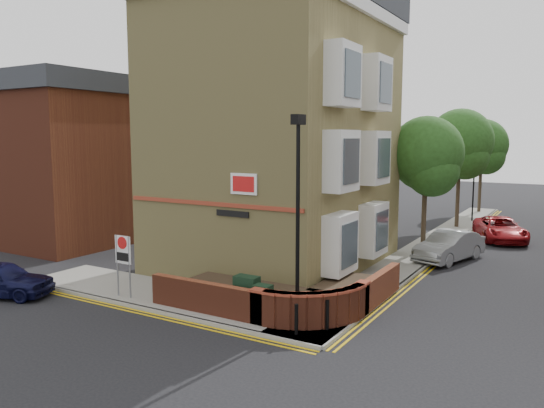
{
  "coord_description": "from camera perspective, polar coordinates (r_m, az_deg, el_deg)",
  "views": [
    {
      "loc": [
        8.89,
        -12.56,
        5.76
      ],
      "look_at": [
        -0.96,
        4.0,
        3.33
      ],
      "focal_mm": 35.0,
      "sensor_mm": 36.0,
      "label": 1
    }
  ],
  "objects": [
    {
      "name": "bollard_near",
      "position": [
        15.57,
        2.64,
        -12.28
      ],
      "size": [
        0.11,
        0.11,
        0.9
      ],
      "primitive_type": "cylinder",
      "color": "black",
      "rests_on": "pavement_corner"
    },
    {
      "name": "bollard_far",
      "position": [
        16.0,
        5.95,
        -11.78
      ],
      "size": [
        0.11,
        0.11,
        0.9
      ],
      "primitive_type": "cylinder",
      "color": "black",
      "rests_on": "pavement_corner"
    },
    {
      "name": "red_car_main",
      "position": [
        32.38,
        23.34,
        -2.46
      ],
      "size": [
        3.77,
        5.21,
        1.32
      ],
      "primitive_type": "imported",
      "rotation": [
        0.0,
        0.0,
        0.37
      ],
      "color": "maroon",
      "rests_on": "ground"
    },
    {
      "name": "tree_mid",
      "position": [
        35.29,
        19.58,
        5.87
      ],
      "size": [
        4.03,
        4.03,
        7.42
      ],
      "color": "#382B1E",
      "rests_on": "pavement_main"
    },
    {
      "name": "silver_car_near",
      "position": [
        26.16,
        18.52,
        -4.33
      ],
      "size": [
        2.63,
        4.51,
        1.4
      ],
      "primitive_type": "imported",
      "rotation": [
        0.0,
        0.0,
        -0.29
      ],
      "color": "gray",
      "rests_on": "ground"
    },
    {
      "name": "kerb_side",
      "position": [
        18.55,
        -13.44,
        -10.91
      ],
      "size": [
        13.0,
        0.15,
        0.12
      ],
      "primitive_type": "cube",
      "color": "gray",
      "rests_on": "ground"
    },
    {
      "name": "lamppost",
      "position": [
        15.76,
        2.78,
        -1.63
      ],
      "size": [
        0.25,
        0.5,
        6.3
      ],
      "color": "black",
      "rests_on": "pavement_corner"
    },
    {
      "name": "pavement_main",
      "position": [
        29.93,
        16.89,
        -4.09
      ],
      "size": [
        2.0,
        32.0,
        0.12
      ],
      "primitive_type": "cube",
      "color": "gray",
      "rests_on": "ground"
    },
    {
      "name": "kerb_main_near",
      "position": [
        29.72,
        18.76,
        -4.25
      ],
      "size": [
        0.15,
        32.0,
        0.12
      ],
      "primitive_type": "cube",
      "color": "gray",
      "rests_on": "ground"
    },
    {
      "name": "utility_cabinet_small",
      "position": [
        16.74,
        -0.98,
        -10.51
      ],
      "size": [
        0.55,
        0.4,
        1.1
      ],
      "primitive_type": "cube",
      "color": "black",
      "rests_on": "pavement_corner"
    },
    {
      "name": "corner_building",
      "position": [
        23.68,
        1.03,
        8.32
      ],
      "size": [
        8.95,
        10.4,
        13.6
      ],
      "color": "tan",
      "rests_on": "ground"
    },
    {
      "name": "tree_near",
      "position": [
        27.51,
        16.26,
        4.71
      ],
      "size": [
        3.64,
        3.65,
        6.7
      ],
      "color": "#382B1E",
      "rests_on": "pavement_main"
    },
    {
      "name": "ground",
      "position": [
        16.44,
        -4.39,
        -13.34
      ],
      "size": [
        120.0,
        120.0,
        0.0
      ],
      "primitive_type": "plane",
      "color": "black",
      "rests_on": "ground"
    },
    {
      "name": "yellow_lines_main",
      "position": [
        29.68,
        19.23,
        -4.39
      ],
      "size": [
        0.28,
        32.0,
        0.01
      ],
      "primitive_type": "cube",
      "color": "gold",
      "rests_on": "ground"
    },
    {
      "name": "pavement_corner",
      "position": [
        19.59,
        -10.34,
        -9.84
      ],
      "size": [
        13.0,
        3.0,
        0.12
      ],
      "primitive_type": "cube",
      "color": "gray",
      "rests_on": "ground"
    },
    {
      "name": "utility_cabinet_large",
      "position": [
        17.38,
        -2.73,
        -9.67
      ],
      "size": [
        0.8,
        0.45,
        1.2
      ],
      "primitive_type": "cube",
      "color": "black",
      "rests_on": "pavement_corner"
    },
    {
      "name": "zone_sign",
      "position": [
        19.51,
        -15.73,
        -5.26
      ],
      "size": [
        0.72,
        0.07,
        2.2
      ],
      "color": "slate",
      "rests_on": "pavement_corner"
    },
    {
      "name": "yellow_lines_side",
      "position": [
        18.39,
        -13.98,
        -11.25
      ],
      "size": [
        13.0,
        0.28,
        0.01
      ],
      "primitive_type": "cube",
      "color": "gold",
      "rests_on": "ground"
    },
    {
      "name": "traffic_light_assembly",
      "position": [
        38.24,
        20.88,
        2.26
      ],
      "size": [
        0.2,
        0.16,
        4.2
      ],
      "color": "black",
      "rests_on": "pavement_main"
    },
    {
      "name": "tree_far",
      "position": [
        43.17,
        21.65,
        5.57
      ],
      "size": [
        3.81,
        3.81,
        7.0
      ],
      "color": "#382B1E",
      "rests_on": "pavement_main"
    },
    {
      "name": "garden_wall",
      "position": [
        18.42,
        0.17,
        -11.03
      ],
      "size": [
        6.8,
        6.0,
        1.2
      ],
      "primitive_type": null,
      "color": "maroon",
      "rests_on": "ground"
    },
    {
      "name": "side_building",
      "position": [
        31.55,
        -18.6,
        4.62
      ],
      "size": [
        6.4,
        10.4,
        9.0
      ],
      "color": "maroon",
      "rests_on": "ground"
    },
    {
      "name": "navy_hatchback",
      "position": [
        21.79,
        -27.22,
        -7.18
      ],
      "size": [
        4.11,
        2.86,
        1.3
      ],
      "primitive_type": "imported",
      "rotation": [
        0.0,
        0.0,
        1.96
      ],
      "color": "black",
      "rests_on": "ground"
    }
  ]
}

